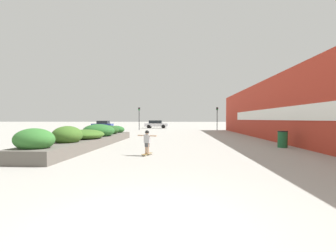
{
  "coord_description": "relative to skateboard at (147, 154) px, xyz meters",
  "views": [
    {
      "loc": [
        0.59,
        -3.44,
        1.76
      ],
      "look_at": [
        -0.63,
        16.63,
        1.16
      ],
      "focal_mm": 24.0,
      "sensor_mm": 36.0,
      "label": 1
    }
  ],
  "objects": [
    {
      "name": "ground_plane",
      "position": [
        1.08,
        -7.34,
        -0.07
      ],
      "size": [
        300.0,
        300.0,
        0.0
      ],
      "primitive_type": "plane",
      "color": "#A3A099"
    },
    {
      "name": "building_wall_right",
      "position": [
        9.17,
        6.8,
        2.52
      ],
      "size": [
        0.67,
        38.69,
        5.19
      ],
      "color": "#B23323",
      "rests_on": "ground_plane"
    },
    {
      "name": "planter_box",
      "position": [
        -4.27,
        3.68,
        0.53
      ],
      "size": [
        2.26,
        13.11,
        1.42
      ],
      "color": "#605B54",
      "rests_on": "ground_plane"
    },
    {
      "name": "skateboard",
      "position": [
        0.0,
        0.0,
        0.0
      ],
      "size": [
        0.48,
        0.77,
        0.09
      ],
      "rotation": [
        0.0,
        0.0,
        -0.4
      ],
      "color": "olive",
      "rests_on": "ground_plane"
    },
    {
      "name": "skateboarder",
      "position": [
        0.0,
        0.0,
        0.71
      ],
      "size": [
        1.0,
        0.48,
        1.13
      ],
      "rotation": [
        0.0,
        0.0,
        -0.4
      ],
      "color": "tan",
      "rests_on": "skateboard"
    },
    {
      "name": "trash_bin",
      "position": [
        7.96,
        3.56,
        0.45
      ],
      "size": [
        0.6,
        0.6,
        1.03
      ],
      "color": "#1E5B33",
      "rests_on": "ground_plane"
    },
    {
      "name": "car_leftmost",
      "position": [
        -3.33,
        33.22,
        0.74
      ],
      "size": [
        4.53,
        2.04,
        1.54
      ],
      "rotation": [
        0.0,
        0.0,
        -1.57
      ],
      "color": "silver",
      "rests_on": "ground_plane"
    },
    {
      "name": "car_center_left",
      "position": [
        -13.68,
        32.07,
        0.7
      ],
      "size": [
        3.84,
        1.97,
        1.48
      ],
      "rotation": [
        0.0,
        0.0,
        1.57
      ],
      "color": "navy",
      "rests_on": "ground_plane"
    },
    {
      "name": "car_center_right",
      "position": [
        17.25,
        31.41,
        0.73
      ],
      "size": [
        4.03,
        1.98,
        1.51
      ],
      "rotation": [
        0.0,
        0.0,
        -1.57
      ],
      "color": "silver",
      "rests_on": "ground_plane"
    },
    {
      "name": "traffic_light_left",
      "position": [
        -5.25,
        25.46,
        2.42
      ],
      "size": [
        0.28,
        0.3,
        3.68
      ],
      "color": "black",
      "rests_on": "ground_plane"
    },
    {
      "name": "traffic_light_right",
      "position": [
        7.27,
        25.02,
        2.41
      ],
      "size": [
        0.28,
        0.3,
        3.66
      ],
      "color": "black",
      "rests_on": "ground_plane"
    }
  ]
}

